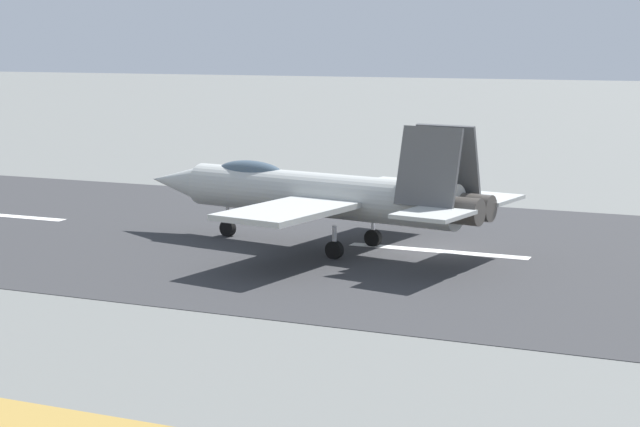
{
  "coord_description": "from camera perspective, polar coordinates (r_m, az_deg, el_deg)",
  "views": [
    {
      "loc": [
        -12.5,
        42.78,
        9.03
      ],
      "look_at": [
        3.74,
        4.98,
        2.2
      ],
      "focal_mm": 58.86,
      "sensor_mm": 36.0,
      "label": 1
    }
  ],
  "objects": [
    {
      "name": "fighter_jet",
      "position": [
        45.66,
        -0.14,
        1.12
      ],
      "size": [
        18.17,
        14.02,
        5.63
      ],
      "color": "#ADB0AD",
      "rests_on": "ground"
    },
    {
      "name": "ground_plane",
      "position": [
        45.47,
        6.83,
        -2.1
      ],
      "size": [
        400.0,
        400.0,
        0.0
      ],
      "primitive_type": "plane",
      "color": "slate"
    },
    {
      "name": "marker_cone_mid",
      "position": [
        62.67,
        -2.27,
        1.39
      ],
      "size": [
        0.44,
        0.44,
        0.55
      ],
      "primitive_type": "cone",
      "color": "orange",
      "rests_on": "ground"
    },
    {
      "name": "runway_strip",
      "position": [
        45.47,
        6.86,
        -2.08
      ],
      "size": [
        240.0,
        26.0,
        0.02
      ],
      "color": "#313133",
      "rests_on": "ground"
    }
  ]
}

